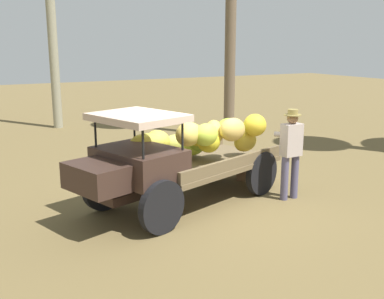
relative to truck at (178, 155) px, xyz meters
The scene contains 4 objects.
ground_plane 1.08m from the truck, 162.47° to the left, with size 60.00×60.00×0.00m, color brown.
truck is the anchor object (origin of this frame).
farmer 2.27m from the truck, 161.60° to the left, with size 0.53×0.46×1.83m.
wooden_crate 2.52m from the truck, 159.75° to the right, with size 0.58×0.48×0.49m, color #86603F.
Camera 1 is at (4.15, 7.50, 3.08)m, focal length 43.00 mm.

